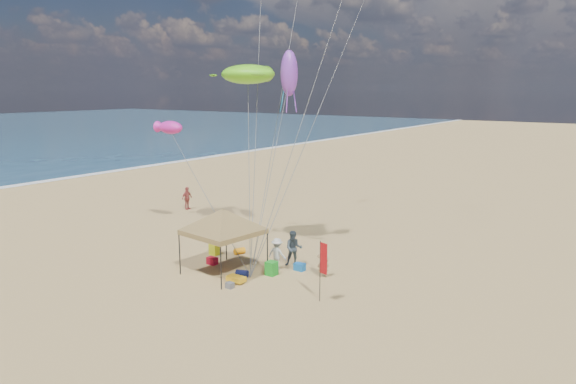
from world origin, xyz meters
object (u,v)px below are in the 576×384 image
object	(u,v)px
feather_flag	(323,262)
chair_yellow	(215,249)
beach_cart	(236,279)
person_far_a	(187,198)
cooler_blue	(300,267)
chair_green	(272,268)
canopy_tent	(223,211)
person_near_b	(294,248)
person_near_a	(323,261)
cooler_red	(212,261)
person_near_c	(277,254)

from	to	relation	value
feather_flag	chair_yellow	bearing A→B (deg)	164.88
beach_cart	person_far_a	size ratio (longest dim) A/B	0.51
cooler_blue	chair_green	size ratio (longest dim) A/B	0.77
canopy_tent	chair_yellow	size ratio (longest dim) A/B	8.94
beach_cart	person_near_b	size ratio (longest dim) A/B	0.48
canopy_tent	feather_flag	bearing A→B (deg)	-2.64
canopy_tent	beach_cart	distance (m)	3.38
beach_cart	person_near_a	xyz separation A→B (m)	(3.00, 3.10, 0.63)
cooler_blue	person_near_a	distance (m)	1.62
cooler_red	person_near_c	xyz separation A→B (m)	(3.27, 1.40, 0.63)
feather_flag	person_near_c	world-z (taller)	feather_flag
chair_yellow	cooler_red	bearing A→B (deg)	-51.69
chair_yellow	person_near_a	world-z (taller)	person_near_a
canopy_tent	chair_yellow	distance (m)	4.34
person_far_a	person_near_c	bearing A→B (deg)	-119.65
chair_green	person_near_b	bearing A→B (deg)	87.31
feather_flag	person_far_a	bearing A→B (deg)	152.41
person_near_b	chair_yellow	bearing A→B (deg)	157.86
person_near_b	person_near_c	world-z (taller)	person_near_b
person_near_c	cooler_blue	bearing A→B (deg)	-159.62
feather_flag	person_near_c	xyz separation A→B (m)	(-4.23, 2.38, -1.04)
chair_yellow	person_near_b	world-z (taller)	person_near_b
canopy_tent	person_near_b	distance (m)	4.38
canopy_tent	person_near_b	size ratio (longest dim) A/B	3.31
chair_yellow	person_near_c	bearing A→B (deg)	0.99
feather_flag	chair_yellow	size ratio (longest dim) A/B	3.95
canopy_tent	chair_green	xyz separation A→B (m)	(2.10, 1.20, -2.88)
chair_green	beach_cart	xyz separation A→B (m)	(-0.75, -1.84, -0.15)
cooler_blue	beach_cart	bearing A→B (deg)	-115.02
feather_flag	beach_cart	world-z (taller)	feather_flag
chair_yellow	feather_flag	bearing A→B (deg)	-15.12
person_near_a	cooler_red	bearing A→B (deg)	-22.73
cooler_red	chair_yellow	distance (m)	1.70
person_near_c	beach_cart	bearing A→B (deg)	77.24
chair_yellow	person_near_a	size ratio (longest dim) A/B	0.42
person_near_a	person_near_b	bearing A→B (deg)	-54.30
person_near_b	person_far_a	size ratio (longest dim) A/B	1.07
cooler_red	person_near_a	distance (m)	6.13
cooler_red	person_near_c	size ratio (longest dim) A/B	0.33
feather_flag	chair_green	bearing A→B (deg)	159.28
person_near_a	cooler_blue	bearing A→B (deg)	-44.70
chair_green	cooler_blue	bearing A→B (deg)	61.26
chair_green	person_near_a	distance (m)	2.62
cooler_blue	person_near_b	xyz separation A→B (m)	(-0.68, 0.44, 0.76)
feather_flag	chair_green	world-z (taller)	feather_flag
chair_yellow	person_near_b	bearing A→B (deg)	11.94
chair_green	chair_yellow	world-z (taller)	same
cooler_blue	beach_cart	xyz separation A→B (m)	(-1.51, -3.24, 0.01)
cooler_blue	person_near_b	world-z (taller)	person_near_b
canopy_tent	feather_flag	world-z (taller)	canopy_tent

